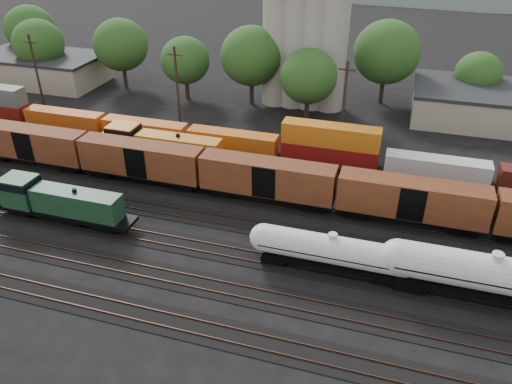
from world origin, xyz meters
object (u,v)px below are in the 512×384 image
(orange_locomotive, at_px, (157,146))
(grain_silo, at_px, (304,36))
(tank_car_a, at_px, (331,251))
(green_locomotive, at_px, (54,201))

(orange_locomotive, height_order, grain_silo, grain_silo)
(tank_car_a, distance_m, grain_silo, 43.60)
(green_locomotive, height_order, grain_silo, grain_silo)
(orange_locomotive, bearing_deg, green_locomotive, -106.03)
(green_locomotive, height_order, tank_car_a, green_locomotive)
(tank_car_a, xyz_separation_m, orange_locomotive, (-24.85, 15.00, 0.19))
(green_locomotive, distance_m, tank_car_a, 29.16)
(orange_locomotive, xyz_separation_m, grain_silo, (12.94, 26.00, 8.67))
(tank_car_a, height_order, grain_silo, grain_silo)
(tank_car_a, relative_size, grain_silo, 0.53)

